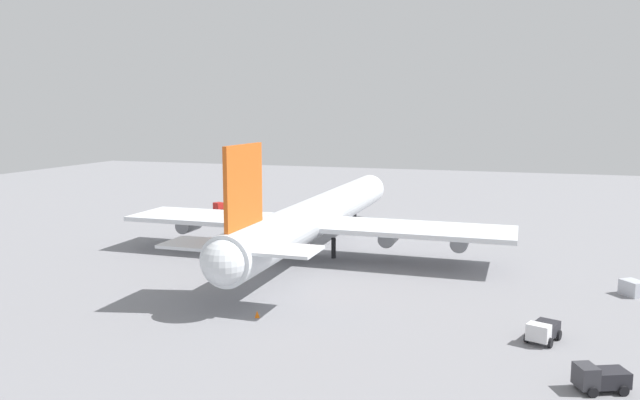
% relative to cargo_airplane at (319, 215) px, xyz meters
% --- Properties ---
extents(ground_plane, '(290.56, 290.56, 0.00)m').
position_rel_cargo_airplane_xyz_m(ground_plane, '(0.56, 0.00, -5.99)').
color(ground_plane, gray).
extents(cargo_airplane, '(72.64, 60.05, 18.58)m').
position_rel_cargo_airplane_xyz_m(cargo_airplane, '(0.00, 0.00, 0.00)').
color(cargo_airplane, silver).
rests_on(cargo_airplane, ground_plane).
extents(baggage_tug, '(4.94, 3.82, 2.41)m').
position_rel_cargo_airplane_xyz_m(baggage_tug, '(30.50, 32.27, -4.81)').
color(baggage_tug, '#B21E19').
rests_on(baggage_tug, ground_plane).
extents(cargo_loader, '(3.63, 4.58, 2.21)m').
position_rel_cargo_airplane_xyz_m(cargo_loader, '(-40.26, -36.91, -4.86)').
color(cargo_loader, '#333338').
rests_on(cargo_loader, ground_plane).
extents(pushback_tractor, '(4.68, 3.62, 2.10)m').
position_rel_cargo_airplane_xyz_m(pushback_tractor, '(-30.11, -32.84, -4.88)').
color(pushback_tractor, silver).
rests_on(pushback_tractor, ground_plane).
extents(cargo_container_fore, '(3.35, 3.23, 1.87)m').
position_rel_cargo_airplane_xyz_m(cargo_container_fore, '(-10.38, -43.66, -5.06)').
color(cargo_container_fore, '#B7BCC6').
rests_on(cargo_container_fore, ground_plane).
extents(safety_cone_nose, '(0.43, 0.43, 0.61)m').
position_rel_cargo_airplane_xyz_m(safety_cone_nose, '(33.25, 2.77, -5.69)').
color(safety_cone_nose, orange).
rests_on(safety_cone_nose, ground_plane).
extents(safety_cone_tail, '(0.55, 0.55, 0.78)m').
position_rel_cargo_airplane_xyz_m(safety_cone_tail, '(-32.13, -3.42, -5.60)').
color(safety_cone_tail, orange).
rests_on(safety_cone_tail, ground_plane).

